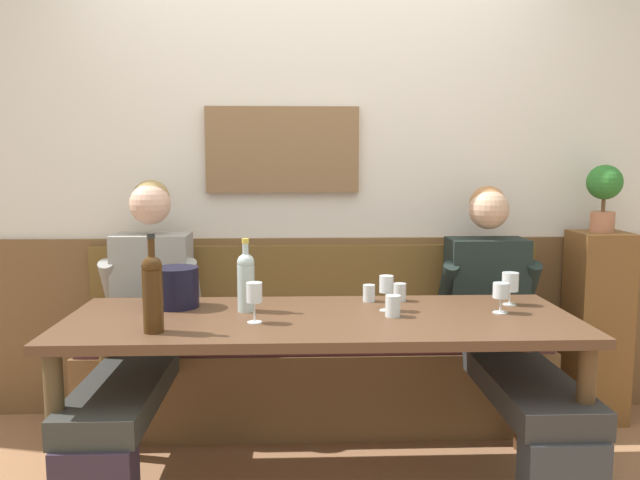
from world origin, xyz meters
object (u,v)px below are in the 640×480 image
at_px(dining_table, 321,336).
at_px(wine_bottle_green_tall, 153,291).
at_px(wall_bench, 316,374).
at_px(wine_glass_left_end, 254,295).
at_px(ice_bucket, 176,287).
at_px(wine_glass_mid_right, 501,292).
at_px(potted_plant, 604,191).
at_px(wine_bottle_clear_water, 246,280).
at_px(wine_glass_near_bucket, 386,286).
at_px(person_left_seat, 505,325).
at_px(wine_glass_by_bottle, 510,284).
at_px(water_tumbler_center, 400,292).
at_px(person_center_left_seat, 140,323).
at_px(water_tumbler_right, 393,306).
at_px(water_tumbler_left, 369,293).

relative_size(dining_table, wine_bottle_green_tall, 5.61).
height_order(wall_bench, wine_glass_left_end, wall_bench).
height_order(ice_bucket, wine_glass_left_end, ice_bucket).
bearing_deg(wine_glass_mid_right, dining_table, -177.92).
relative_size(dining_table, potted_plant, 6.00).
relative_size(wall_bench, wine_bottle_clear_water, 7.66).
bearing_deg(dining_table, wine_bottle_clear_water, 162.30).
relative_size(ice_bucket, wine_glass_near_bucket, 1.31).
height_order(wall_bench, person_left_seat, person_left_seat).
relative_size(wall_bench, wine_glass_by_bottle, 16.43).
bearing_deg(wine_bottle_green_tall, water_tumbler_center, 25.93).
distance_m(wall_bench, wine_glass_left_end, 0.97).
bearing_deg(wine_glass_mid_right, person_left_seat, 66.93).
xyz_separation_m(person_center_left_seat, water_tumbler_right, (1.13, -0.34, 0.15)).
bearing_deg(wine_glass_left_end, wall_bench, 69.74).
xyz_separation_m(ice_bucket, water_tumbler_center, (1.01, 0.08, -0.05)).
bearing_deg(wine_glass_near_bucket, wine_bottle_clear_water, 178.48).
distance_m(wine_glass_near_bucket, water_tumbler_center, 0.22).
distance_m(wine_bottle_clear_water, wine_bottle_green_tall, 0.46).
bearing_deg(person_left_seat, wine_glass_near_bucket, -159.82).
bearing_deg(water_tumbler_right, wall_bench, 114.63).
distance_m(wall_bench, dining_table, 0.74).
xyz_separation_m(ice_bucket, wine_bottle_clear_water, (0.32, -0.09, 0.05)).
bearing_deg(water_tumbler_right, dining_table, 176.98).
bearing_deg(potted_plant, water_tumbler_center, -160.71).
bearing_deg(wine_glass_left_end, water_tumbler_center, 29.78).
bearing_deg(dining_table, wine_glass_left_end, -160.51).
distance_m(person_center_left_seat, water_tumbler_center, 1.22).
xyz_separation_m(dining_table, wine_bottle_green_tall, (-0.64, -0.22, 0.25)).
distance_m(ice_bucket, wine_bottle_clear_water, 0.33).
distance_m(wine_glass_by_bottle, water_tumbler_left, 0.64).
bearing_deg(wine_bottle_clear_water, wine_glass_mid_right, -3.89).
bearing_deg(wine_glass_mid_right, water_tumbler_right, -174.67).
distance_m(person_center_left_seat, wine_glass_by_bottle, 1.71).
xyz_separation_m(wall_bench, wine_glass_mid_right, (0.77, -0.61, 0.56)).
bearing_deg(wine_bottle_clear_water, ice_bucket, 164.23).
distance_m(wall_bench, wine_glass_by_bottle, 1.13).
bearing_deg(wall_bench, wine_bottle_clear_water, -120.77).
xyz_separation_m(wine_bottle_green_tall, water_tumbler_center, (1.02, 0.49, -0.12)).
bearing_deg(water_tumbler_right, ice_bucket, 167.51).
bearing_deg(water_tumbler_left, wine_glass_near_bucket, -74.00).
relative_size(wine_glass_near_bucket, potted_plant, 0.44).
height_order(dining_table, wine_glass_near_bucket, wine_glass_near_bucket).
xyz_separation_m(person_center_left_seat, wine_glass_mid_right, (1.60, -0.29, 0.20)).
xyz_separation_m(wine_bottle_clear_water, water_tumbler_center, (0.69, 0.17, -0.10)).
xyz_separation_m(wine_bottle_clear_water, wine_glass_left_end, (0.05, -0.20, -0.02)).
relative_size(wine_bottle_green_tall, water_tumbler_center, 4.59).
height_order(wine_glass_near_bucket, wine_glass_by_bottle, wine_glass_near_bucket).
xyz_separation_m(wine_glass_near_bucket, water_tumbler_right, (0.01, -0.10, -0.06)).
height_order(dining_table, person_left_seat, person_left_seat).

